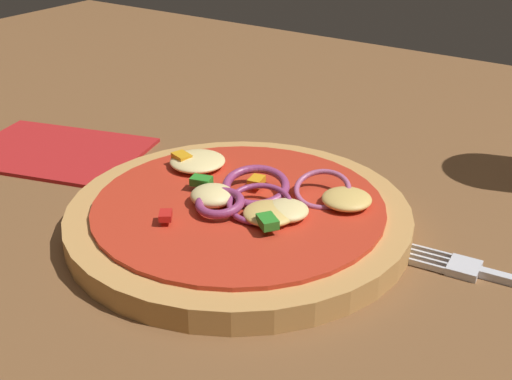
% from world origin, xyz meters
% --- Properties ---
extents(dining_table, '(1.32, 0.96, 0.03)m').
position_xyz_m(dining_table, '(0.00, 0.00, 0.02)').
color(dining_table, brown).
rests_on(dining_table, ground).
extents(pizza, '(0.22, 0.22, 0.03)m').
position_xyz_m(pizza, '(0.01, -0.01, 0.04)').
color(pizza, tan).
rests_on(pizza, dining_table).
extents(napkin, '(0.16, 0.14, 0.00)m').
position_xyz_m(napkin, '(-0.18, 0.00, 0.03)').
color(napkin, '#B21E1E').
rests_on(napkin, dining_table).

